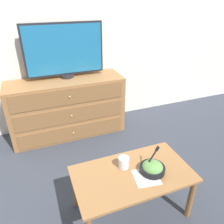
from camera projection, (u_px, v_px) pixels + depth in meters
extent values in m
plane|color=#383D47|center=(77.00, 121.00, 3.06)|extent=(12.00, 12.00, 0.00)
cube|color=white|center=(68.00, 21.00, 2.47)|extent=(12.00, 0.05, 2.60)
cube|color=#9E6B3D|center=(68.00, 108.00, 2.65)|extent=(1.34, 0.42, 0.71)
cube|color=brown|center=(73.00, 133.00, 2.59)|extent=(1.23, 0.01, 0.19)
sphere|color=tan|center=(73.00, 133.00, 2.58)|extent=(0.02, 0.02, 0.02)
cube|color=brown|center=(71.00, 116.00, 2.48)|extent=(1.23, 0.01, 0.19)
sphere|color=tan|center=(72.00, 116.00, 2.47)|extent=(0.02, 0.02, 0.02)
cube|color=brown|center=(69.00, 97.00, 2.36)|extent=(1.23, 0.01, 0.19)
sphere|color=tan|center=(70.00, 97.00, 2.36)|extent=(0.02, 0.02, 0.02)
cylinder|color=#232328|center=(67.00, 76.00, 2.56)|extent=(0.15, 0.15, 0.04)
cube|color=#232328|center=(64.00, 49.00, 2.42)|extent=(0.88, 0.04, 0.57)
cube|color=#1E6B9E|center=(65.00, 50.00, 2.40)|extent=(0.84, 0.01, 0.53)
cube|color=#9E6B3D|center=(133.00, 174.00, 1.62)|extent=(0.88, 0.49, 0.02)
cylinder|color=brown|center=(191.00, 198.00, 1.67)|extent=(0.04, 0.04, 0.38)
cylinder|color=brown|center=(75.00, 188.00, 1.75)|extent=(0.04, 0.04, 0.38)
cylinder|color=brown|center=(161.00, 164.00, 2.01)|extent=(0.04, 0.04, 0.38)
cylinder|color=black|center=(152.00, 169.00, 1.62)|extent=(0.19, 0.19, 0.04)
ellipsoid|color=#66994C|center=(152.00, 167.00, 1.61)|extent=(0.15, 0.15, 0.08)
cube|color=black|center=(151.00, 159.00, 1.60)|extent=(0.11, 0.03, 0.15)
cube|color=black|center=(157.00, 149.00, 1.58)|extent=(0.03, 0.03, 0.03)
cylinder|color=white|center=(124.00, 164.00, 1.66)|extent=(0.07, 0.07, 0.05)
cylinder|color=white|center=(124.00, 162.00, 1.65)|extent=(0.08, 0.08, 0.09)
cube|color=silver|center=(146.00, 177.00, 1.57)|extent=(0.20, 0.20, 0.00)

